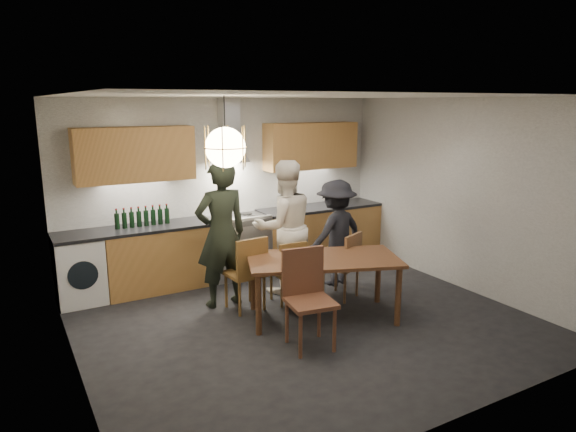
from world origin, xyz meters
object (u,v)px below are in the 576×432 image
person_left (221,234)px  person_right (336,233)px  dining_table (323,265)px  person_mid (284,227)px  chair_back_left (248,269)px  chair_front (307,291)px  stock_pot (336,200)px  wine_bottles (142,216)px  mixing_bowl (294,208)px

person_left → person_right: person_left is taller
dining_table → person_mid: size_ratio=1.09×
dining_table → chair_back_left: chair_back_left is taller
chair_front → person_right: bearing=54.5°
person_left → dining_table: bearing=131.1°
chair_front → stock_pot: 3.24m
dining_table → wine_bottles: wine_bottles is taller
person_right → person_left: bearing=-13.1°
dining_table → person_mid: 1.04m
person_left → mixing_bowl: (1.58, 0.90, 0.01)m
dining_table → person_left: bearing=153.7°
wine_bottles → chair_back_left: bearing=-57.0°
person_mid → person_right: (0.77, -0.11, -0.15)m
chair_back_left → person_mid: size_ratio=0.53×
stock_pot → person_left: bearing=-157.7°
dining_table → wine_bottles: bearing=149.7°
person_left → person_right: bearing=176.3°
mixing_bowl → stock_pot: (0.86, 0.10, 0.02)m
chair_back_left → wine_bottles: bearing=-61.7°
person_left → wine_bottles: size_ratio=2.53×
chair_back_left → dining_table: bearing=133.7°
dining_table → mixing_bowl: bearing=90.7°
chair_front → stock_pot: bearing=58.1°
mixing_bowl → person_left: bearing=-150.4°
chair_back_left → person_left: (-0.19, 0.35, 0.39)m
person_mid → stock_pot: bearing=-142.0°
person_left → person_mid: person_left is taller
person_mid → person_right: size_ratio=1.21×
mixing_bowl → person_right: bearing=-83.5°
stock_pot → mixing_bowl: bearing=-173.1°
dining_table → person_left: 1.34m
dining_table → mixing_bowl: (0.70, 1.86, 0.28)m
person_left → mixing_bowl: person_left is taller
chair_back_left → chair_front: 1.11m
dining_table → person_left: (-0.89, 0.97, 0.27)m
chair_back_left → mixing_bowl: (1.39, 1.25, 0.40)m
chair_front → person_right: size_ratio=0.69×
person_mid → stock_pot: (1.52, 0.96, 0.06)m
wine_bottles → person_mid: bearing=-31.2°
person_right → stock_pot: 1.32m
mixing_bowl → wine_bottles: wine_bottles is taller
chair_back_left → person_left: 0.56m
person_right → mixing_bowl: 0.99m
person_left → wine_bottles: person_left is taller
person_mid → mixing_bowl: (0.66, 0.85, 0.04)m
person_mid → person_left: bearing=8.7°
chair_back_left → person_mid: person_mid is taller
person_left → mixing_bowl: 1.82m
chair_front → person_mid: person_mid is taller
dining_table → chair_front: size_ratio=1.90×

